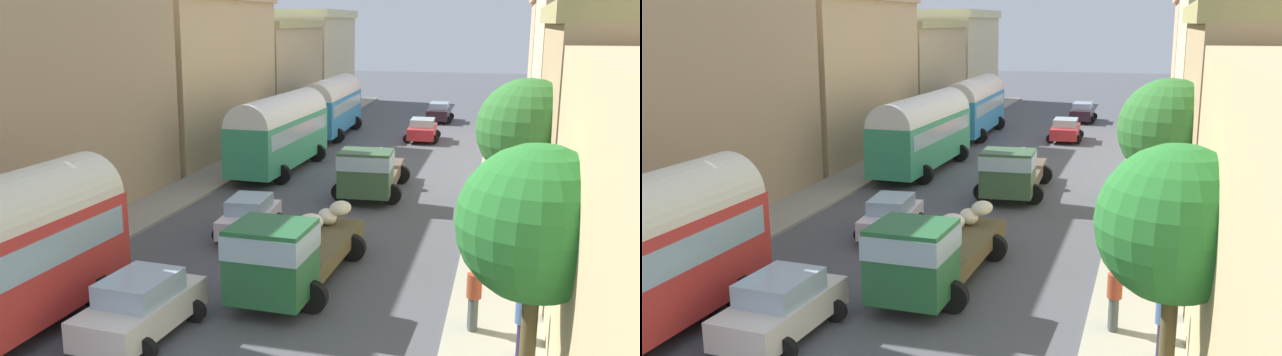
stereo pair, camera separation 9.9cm
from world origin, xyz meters
TOP-DOWN VIEW (x-y plane):
  - ground_plane at (0.00, 27.00)m, footprint 154.00×154.00m
  - sidewalk_left at (-7.25, 27.00)m, footprint 2.50×70.00m
  - sidewalk_right at (7.25, 27.00)m, footprint 2.50×70.00m
  - building_left_1 at (-10.93, 15.17)m, footprint 5.35×13.28m
  - building_left_2 at (-11.02, 29.45)m, footprint 5.55×14.02m
  - building_left_3 at (-11.12, 42.90)m, footprint 5.77×12.16m
  - building_left_4 at (-11.14, 55.73)m, footprint 5.82×12.18m
  - building_right_1 at (10.65, 14.94)m, footprint 4.74×10.93m
  - building_right_2 at (10.77, 27.51)m, footprint 4.99×13.10m
  - building_right_3 at (10.74, 39.57)m, footprint 4.93×9.31m
  - parked_bus_1 at (-4.48, 25.64)m, footprint 3.47×9.71m
  - parked_bus_2 at (-4.84, 37.94)m, footprint 3.43×9.90m
  - cargo_truck_0 at (1.31, 9.52)m, footprint 3.18×7.50m
  - cargo_truck_1 at (1.33, 21.36)m, footprint 3.36×7.02m
  - car_0 at (1.73, 37.43)m, footprint 2.45×3.90m
  - car_1 at (1.88, 47.05)m, footprint 2.26×4.04m
  - car_2 at (-1.48, 5.68)m, footprint 2.50×3.94m
  - car_3 at (-1.90, 14.41)m, footprint 2.34×3.76m
  - pedestrian_0 at (6.69, 8.08)m, footprint 0.49×0.49m
  - pedestrian_1 at (7.91, 6.81)m, footprint 0.55×0.55m
  - pedestrian_2 at (7.96, 25.91)m, footprint 0.42×0.42m
  - pedestrian_3 at (6.72, 7.94)m, footprint 0.52×0.52m
  - roadside_tree_0 at (7.90, 3.80)m, footprint 2.97×2.97m
  - roadside_tree_1 at (7.90, 12.89)m, footprint 3.17×3.17m
  - roadside_tree_2 at (7.90, 20.74)m, footprint 3.00×3.00m

SIDE VIEW (x-z plane):
  - ground_plane at x=0.00m, z-range 0.00..0.00m
  - sidewalk_left at x=-7.25m, z-range 0.00..0.14m
  - sidewalk_right at x=7.25m, z-range 0.00..0.14m
  - car_3 at x=-1.90m, z-range 0.00..1.49m
  - car_0 at x=1.73m, z-range 0.01..1.52m
  - car_1 at x=1.88m, z-range 0.01..1.56m
  - car_2 at x=-1.48m, z-range 0.00..1.61m
  - pedestrian_1 at x=7.91m, z-range 0.12..1.91m
  - pedestrian_2 at x=7.96m, z-range 0.14..1.89m
  - pedestrian_0 at x=6.69m, z-range 0.13..1.93m
  - pedestrian_3 at x=6.72m, z-range 0.14..2.06m
  - cargo_truck_1 at x=1.33m, z-range 0.04..2.45m
  - cargo_truck_0 at x=1.31m, z-range 0.02..2.55m
  - parked_bus_2 at x=-4.84m, z-range 0.22..4.30m
  - parked_bus_1 at x=-4.48m, z-range 0.22..4.35m
  - roadside_tree_2 at x=7.90m, z-range 1.25..6.79m
  - building_left_3 at x=-11.12m, z-range 0.02..8.02m
  - building_right_1 at x=10.65m, z-range 0.03..8.46m
  - roadside_tree_0 at x=7.90m, z-range 1.38..7.16m
  - building_left_4 at x=-11.14m, z-range 0.03..9.08m
  - roadside_tree_1 at x=7.90m, z-range 1.51..7.77m
  - building_left_2 at x=-11.02m, z-range 0.02..9.65m
  - building_right_3 at x=10.74m, z-range 0.03..9.77m
  - building_left_1 at x=-10.93m, z-range 0.03..11.10m
  - building_right_2 at x=10.77m, z-range 0.03..13.66m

